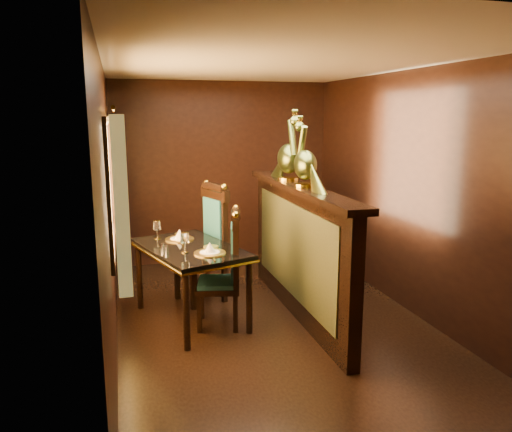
{
  "coord_description": "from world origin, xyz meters",
  "views": [
    {
      "loc": [
        -1.41,
        -4.32,
        2.05
      ],
      "look_at": [
        -0.13,
        0.29,
        1.07
      ],
      "focal_mm": 35.0,
      "sensor_mm": 36.0,
      "label": 1
    }
  ],
  "objects_px": {
    "peacock_right": "(289,145)",
    "chair_right": "(209,239)",
    "dining_table": "(189,254)",
    "peacock_left": "(306,152)",
    "chair_left": "(229,265)"
  },
  "relations": [
    {
      "from": "peacock_right",
      "to": "peacock_left",
      "type": "bearing_deg",
      "value": -90.0
    },
    {
      "from": "chair_right",
      "to": "peacock_right",
      "type": "distance_m",
      "value": 1.36
    },
    {
      "from": "dining_table",
      "to": "chair_right",
      "type": "relative_size",
      "value": 1.12
    },
    {
      "from": "chair_right",
      "to": "peacock_right",
      "type": "height_order",
      "value": "peacock_right"
    },
    {
      "from": "chair_left",
      "to": "peacock_right",
      "type": "xyz_separation_m",
      "value": [
        0.75,
        0.42,
        1.12
      ]
    },
    {
      "from": "dining_table",
      "to": "chair_right",
      "type": "bearing_deg",
      "value": 44.03
    },
    {
      "from": "chair_left",
      "to": "dining_table",
      "type": "bearing_deg",
      "value": 161.1
    },
    {
      "from": "chair_right",
      "to": "peacock_left",
      "type": "xyz_separation_m",
      "value": [
        0.8,
        -0.84,
        1.01
      ]
    },
    {
      "from": "dining_table",
      "to": "chair_left",
      "type": "bearing_deg",
      "value": -49.76
    },
    {
      "from": "peacock_right",
      "to": "chair_right",
      "type": "bearing_deg",
      "value": 156.2
    },
    {
      "from": "dining_table",
      "to": "peacock_right",
      "type": "relative_size",
      "value": 2.0
    },
    {
      "from": "dining_table",
      "to": "chair_right",
      "type": "distance_m",
      "value": 0.63
    },
    {
      "from": "dining_table",
      "to": "chair_right",
      "type": "xyz_separation_m",
      "value": [
        0.3,
        0.56,
        -0.01
      ]
    },
    {
      "from": "peacock_left",
      "to": "peacock_right",
      "type": "height_order",
      "value": "peacock_right"
    },
    {
      "from": "dining_table",
      "to": "peacock_left",
      "type": "bearing_deg",
      "value": -32.08
    }
  ]
}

